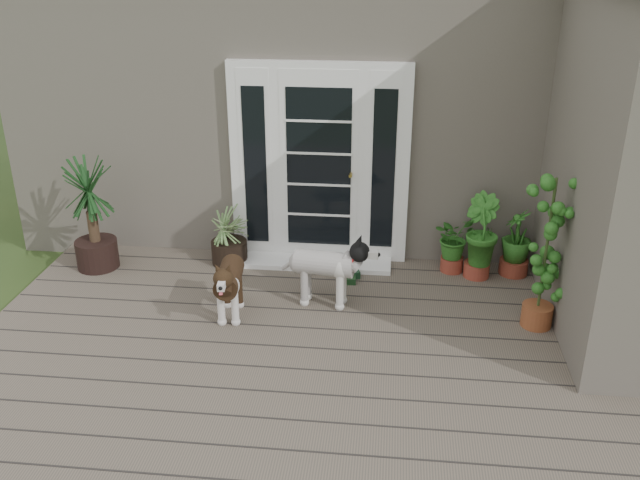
# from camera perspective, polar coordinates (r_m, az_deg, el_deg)

# --- Properties ---
(deck) EXTENTS (6.20, 4.60, 0.12)m
(deck) POSITION_cam_1_polar(r_m,az_deg,el_deg) (5.85, -0.46, -11.17)
(deck) COLOR #6B5B4C
(deck) RESTS_ON ground
(house_main) EXTENTS (7.40, 4.00, 3.10)m
(house_main) POSITION_cam_1_polar(r_m,az_deg,el_deg) (9.21, 2.62, 12.15)
(house_main) COLOR #665E54
(house_main) RESTS_ON ground
(door_unit) EXTENTS (1.90, 0.14, 2.15)m
(door_unit) POSITION_cam_1_polar(r_m,az_deg,el_deg) (7.34, -0.06, 6.25)
(door_unit) COLOR white
(door_unit) RESTS_ON deck
(door_step) EXTENTS (1.60, 0.40, 0.05)m
(door_step) POSITION_cam_1_polar(r_m,az_deg,el_deg) (7.54, -0.22, -1.84)
(door_step) COLOR white
(door_step) RESTS_ON deck
(brindle_dog) EXTENTS (0.37, 0.74, 0.60)m
(brindle_dog) POSITION_cam_1_polar(r_m,az_deg,el_deg) (6.48, -7.46, -3.92)
(brindle_dog) COLOR #3A2515
(brindle_dog) RESTS_ON deck
(white_dog) EXTENTS (0.80, 0.42, 0.64)m
(white_dog) POSITION_cam_1_polar(r_m,az_deg,el_deg) (6.62, 0.34, -2.86)
(white_dog) COLOR silver
(white_dog) RESTS_ON deck
(spider_plant) EXTENTS (0.83, 0.83, 0.69)m
(spider_plant) POSITION_cam_1_polar(r_m,az_deg,el_deg) (7.52, -7.57, 0.53)
(spider_plant) COLOR #82A364
(spider_plant) RESTS_ON deck
(yucca) EXTENTS (0.97, 0.97, 1.22)m
(yucca) POSITION_cam_1_polar(r_m,az_deg,el_deg) (7.64, -18.34, 2.01)
(yucca) COLOR black
(yucca) RESTS_ON deck
(herb_a) EXTENTS (0.61, 0.61, 0.55)m
(herb_a) POSITION_cam_1_polar(r_m,az_deg,el_deg) (7.43, 10.93, -0.60)
(herb_a) COLOR #255017
(herb_a) RESTS_ON deck
(herb_b) EXTENTS (0.60, 0.60, 0.68)m
(herb_b) POSITION_cam_1_polar(r_m,az_deg,el_deg) (7.34, 12.97, -0.56)
(herb_b) COLOR #1D651E
(herb_b) RESTS_ON deck
(herb_c) EXTENTS (0.45, 0.45, 0.58)m
(herb_c) POSITION_cam_1_polar(r_m,az_deg,el_deg) (7.51, 15.85, -0.68)
(herb_c) COLOR #275D1A
(herb_c) RESTS_ON deck
(sapling) EXTENTS (0.50, 0.50, 1.48)m
(sapling) POSITION_cam_1_polar(r_m,az_deg,el_deg) (6.39, 18.15, -0.97)
(sapling) COLOR #19571C
(sapling) RESTS_ON deck
(clog_left) EXTENTS (0.25, 0.37, 0.10)m
(clog_left) POSITION_cam_1_polar(r_m,az_deg,el_deg) (7.33, 2.67, -2.44)
(clog_left) COLOR #14321B
(clog_left) RESTS_ON deck
(clog_right) EXTENTS (0.15, 0.28, 0.08)m
(clog_right) POSITION_cam_1_polar(r_m,az_deg,el_deg) (7.20, 2.59, -3.04)
(clog_right) COLOR #143316
(clog_right) RESTS_ON deck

